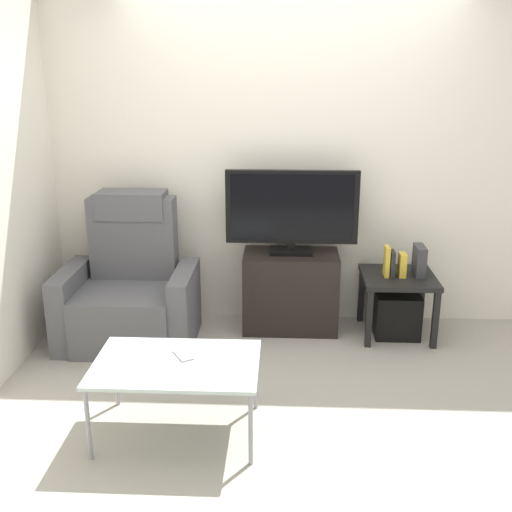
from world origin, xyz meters
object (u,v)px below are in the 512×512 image
at_px(subwoofer_box, 396,313).
at_px(book_leftmost, 387,261).
at_px(recliner_armchair, 130,291).
at_px(side_table, 398,285).
at_px(book_rightmost, 402,265).
at_px(game_console, 419,261).
at_px(tv_stand, 290,291).
at_px(television, 292,210).
at_px(cell_phone, 183,355).
at_px(book_middle, 392,264).
at_px(coffee_table, 176,367).

bearing_deg(subwoofer_box, book_leftmost, -168.69).
distance_m(recliner_armchair, side_table, 2.01).
height_order(side_table, book_rightmost, book_rightmost).
bearing_deg(book_rightmost, game_console, 13.08).
bearing_deg(tv_stand, subwoofer_box, -5.40).
height_order(subwoofer_box, book_leftmost, book_leftmost).
bearing_deg(game_console, tv_stand, 176.02).
bearing_deg(book_rightmost, television, 172.04).
xyz_separation_m(television, cell_phone, (-0.61, -1.41, -0.50)).
relative_size(television, game_console, 4.36).
bearing_deg(book_rightmost, book_middle, 180.00).
xyz_separation_m(tv_stand, television, (0.00, 0.02, 0.64)).
xyz_separation_m(tv_stand, side_table, (0.81, -0.08, 0.09)).
distance_m(subwoofer_box, coffee_table, 2.01).
bearing_deg(book_middle, cell_phone, -136.35).
xyz_separation_m(side_table, game_console, (0.14, 0.01, 0.19)).
xyz_separation_m(side_table, book_rightmost, (0.02, -0.02, 0.16)).
height_order(book_leftmost, book_middle, book_leftmost).
bearing_deg(tv_stand, cell_phone, -113.63).
height_order(recliner_armchair, book_leftmost, recliner_armchair).
relative_size(book_rightmost, coffee_table, 0.20).
bearing_deg(coffee_table, game_console, 41.40).
bearing_deg(recliner_armchair, side_table, 15.01).
xyz_separation_m(television, game_console, (0.95, -0.08, -0.36)).
bearing_deg(tv_stand, book_leftmost, -7.75).
height_order(book_middle, game_console, game_console).
distance_m(game_console, coffee_table, 2.12).
bearing_deg(recliner_armchair, book_leftmost, 14.64).
bearing_deg(tv_stand, book_rightmost, -6.67).
height_order(tv_stand, book_leftmost, book_leftmost).
height_order(side_table, coffee_table, side_table).
xyz_separation_m(subwoofer_box, book_leftmost, (-0.10, -0.02, 0.42)).
bearing_deg(side_table, cell_phone, -137.16).
bearing_deg(cell_phone, side_table, 11.18).
height_order(game_console, coffee_table, game_console).
bearing_deg(book_leftmost, game_console, 6.98).
relative_size(recliner_armchair, game_console, 4.75).
bearing_deg(coffee_table, book_middle, 44.75).
xyz_separation_m(book_rightmost, coffee_table, (-1.45, -1.37, -0.16)).
distance_m(recliner_armchair, book_leftmost, 1.92).
height_order(tv_stand, book_rightmost, book_rightmost).
xyz_separation_m(game_console, coffee_table, (-1.58, -1.40, -0.18)).
height_order(book_leftmost, book_rightmost, book_leftmost).
bearing_deg(book_leftmost, tv_stand, 172.25).
bearing_deg(book_rightmost, recliner_armchair, -176.13).
bearing_deg(game_console, book_rightmost, -166.92).
bearing_deg(book_leftmost, recliner_armchair, -175.89).
height_order(television, game_console, television).
relative_size(recliner_armchair, side_table, 2.00).
height_order(subwoofer_box, coffee_table, coffee_table).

